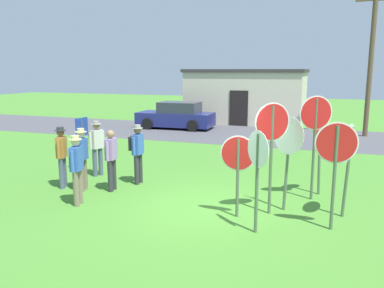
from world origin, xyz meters
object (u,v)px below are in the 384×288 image
(person_near_signs, at_px, (77,166))
(person_in_teal, at_px, (82,156))
(stop_sign_far_back, at_px, (336,156))
(person_in_blue, at_px, (137,150))
(stop_sign_rear_right, at_px, (288,146))
(stop_sign_nearest, at_px, (315,128))
(stop_sign_leaning_left, at_px, (349,154))
(stop_sign_rear_left, at_px, (320,144))
(parked_car_on_street, at_px, (176,116))
(stop_sign_center_cluster, at_px, (258,164))
(info_panel_leftmost, at_px, (82,134))
(stop_sign_leaning_right, at_px, (272,137))
(stop_sign_tallest, at_px, (238,162))
(utility_pole, at_px, (371,60))
(person_in_dark_shirt, at_px, (97,144))
(person_holding_notes, at_px, (62,154))
(person_with_sunhat, at_px, (111,157))

(person_near_signs, height_order, person_in_teal, same)
(stop_sign_far_back, xyz_separation_m, person_in_blue, (-5.38, 1.73, -0.56))
(stop_sign_rear_right, bearing_deg, person_near_signs, -164.31)
(stop_sign_nearest, distance_m, person_in_blue, 4.96)
(stop_sign_nearest, bearing_deg, stop_sign_leaning_left, -53.66)
(stop_sign_rear_left, bearing_deg, person_in_blue, -171.92)
(parked_car_on_street, bearing_deg, stop_sign_center_cluster, -62.11)
(person_in_teal, distance_m, info_panel_leftmost, 2.42)
(stop_sign_leaning_right, distance_m, stop_sign_leaning_left, 1.71)
(stop_sign_rear_right, relative_size, stop_sign_nearest, 0.84)
(stop_sign_tallest, distance_m, stop_sign_nearest, 2.47)
(parked_car_on_street, height_order, person_in_blue, person_in_blue)
(stop_sign_center_cluster, bearing_deg, stop_sign_leaning_left, 41.40)
(utility_pole, xyz_separation_m, person_in_teal, (-8.04, -12.51, -2.78))
(stop_sign_nearest, bearing_deg, person_in_dark_shirt, 178.40)
(stop_sign_leaning_left, xyz_separation_m, person_in_teal, (-6.76, -0.27, -0.48))
(stop_sign_rear_left, bearing_deg, info_panel_leftmost, 178.90)
(stop_sign_leaning_left, xyz_separation_m, person_near_signs, (-6.18, -1.31, -0.48))
(stop_sign_tallest, distance_m, person_holding_notes, 5.19)
(info_panel_leftmost, bearing_deg, person_holding_notes, -71.11)
(stop_sign_tallest, xyz_separation_m, stop_sign_rear_left, (1.67, 2.37, 0.10))
(person_in_teal, bearing_deg, stop_sign_far_back, -5.33)
(utility_pole, bearing_deg, stop_sign_leaning_left, -95.96)
(utility_pole, relative_size, stop_sign_rear_left, 3.51)
(parked_car_on_street, xyz_separation_m, info_panel_leftmost, (0.59, -9.92, 0.52))
(stop_sign_rear_right, xyz_separation_m, person_in_blue, (-4.34, 0.81, -0.53))
(stop_sign_center_cluster, height_order, stop_sign_leaning_right, stop_sign_leaning_right)
(person_near_signs, bearing_deg, person_holding_notes, 139.36)
(utility_pole, height_order, person_in_teal, utility_pole)
(person_near_signs, bearing_deg, person_in_blue, 76.34)
(parked_car_on_street, distance_m, stop_sign_far_back, 15.11)
(utility_pole, height_order, stop_sign_nearest, utility_pole)
(stop_sign_leaning_left, xyz_separation_m, info_panel_leftmost, (-8.12, 1.72, -0.26))
(stop_sign_tallest, relative_size, stop_sign_leaning_right, 0.72)
(utility_pole, xyz_separation_m, info_panel_leftmost, (-9.39, -10.52, -2.56))
(stop_sign_rear_right, height_order, person_in_blue, stop_sign_rear_right)
(stop_sign_tallest, bearing_deg, stop_sign_rear_left, 54.93)
(stop_sign_nearest, bearing_deg, stop_sign_center_cluster, -110.63)
(stop_sign_center_cluster, xyz_separation_m, person_in_dark_shirt, (-5.52, 2.76, -0.43))
(utility_pole, xyz_separation_m, person_with_sunhat, (-7.28, -12.25, -2.82))
(stop_sign_tallest, height_order, person_with_sunhat, stop_sign_tallest)
(utility_pole, distance_m, person_with_sunhat, 14.52)
(stop_sign_rear_right, xyz_separation_m, stop_sign_leaning_right, (-0.32, -0.40, 0.25))
(stop_sign_leaning_left, bearing_deg, stop_sign_far_back, -107.69)
(stop_sign_center_cluster, height_order, stop_sign_far_back, stop_sign_far_back)
(person_in_dark_shirt, relative_size, person_holding_notes, 1.00)
(stop_sign_rear_left, distance_m, person_in_teal, 6.40)
(parked_car_on_street, xyz_separation_m, stop_sign_rear_left, (8.07, -10.07, 0.68))
(utility_pole, bearing_deg, stop_sign_leaning_right, -103.05)
(stop_sign_rear_left, relative_size, person_near_signs, 1.18)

